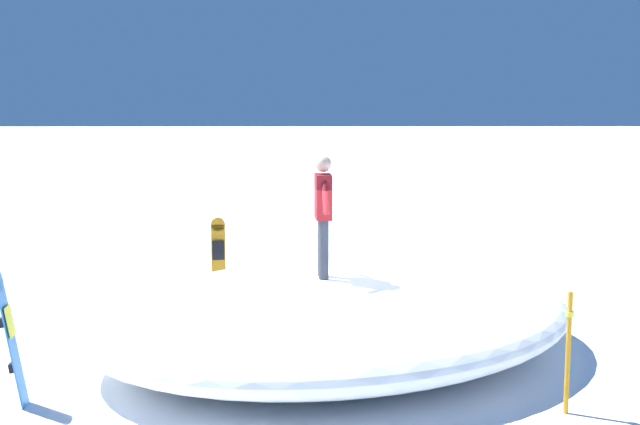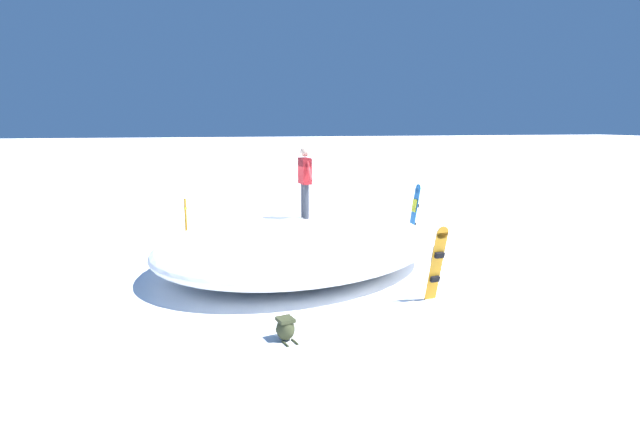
{
  "view_description": "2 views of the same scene",
  "coord_description": "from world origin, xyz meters",
  "px_view_note": "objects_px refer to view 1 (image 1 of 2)",
  "views": [
    {
      "loc": [
        -0.59,
        -11.32,
        3.7
      ],
      "look_at": [
        -0.5,
        0.59,
        2.08
      ],
      "focal_mm": 45.03,
      "sensor_mm": 36.0,
      "label": 1
    },
    {
      "loc": [
        2.36,
        12.41,
        3.56
      ],
      "look_at": [
        -0.79,
        0.27,
        1.37
      ],
      "focal_mm": 28.96,
      "sensor_mm": 36.0,
      "label": 2
    }
  ],
  "objects_px": {
    "snowboard_primary_upright": "(219,259)",
    "snowboard_secondary_upright": "(10,336)",
    "backpack_far": "(388,279)",
    "snowboarder_standing": "(323,207)",
    "trail_marker_pole": "(568,349)"
  },
  "relations": [
    {
      "from": "snowboard_primary_upright",
      "to": "snowboard_secondary_upright",
      "type": "xyz_separation_m",
      "value": [
        -1.92,
        -5.23,
        0.08
      ]
    },
    {
      "from": "snowboard_primary_upright",
      "to": "backpack_far",
      "type": "relative_size",
      "value": 3.02
    },
    {
      "from": "snowboarder_standing",
      "to": "snowboard_secondary_upright",
      "type": "relative_size",
      "value": 1.02
    },
    {
      "from": "snowboarder_standing",
      "to": "backpack_far",
      "type": "distance_m",
      "value": 5.03
    },
    {
      "from": "snowboard_secondary_upright",
      "to": "trail_marker_pole",
      "type": "height_order",
      "value": "snowboard_secondary_upright"
    },
    {
      "from": "trail_marker_pole",
      "to": "snowboard_primary_upright",
      "type": "bearing_deg",
      "value": 131.19
    },
    {
      "from": "snowboard_primary_upright",
      "to": "snowboard_secondary_upright",
      "type": "relative_size",
      "value": 0.92
    },
    {
      "from": "snowboard_secondary_upright",
      "to": "trail_marker_pole",
      "type": "distance_m",
      "value": 6.75
    },
    {
      "from": "trail_marker_pole",
      "to": "snowboarder_standing",
      "type": "bearing_deg",
      "value": 143.63
    },
    {
      "from": "snowboard_primary_upright",
      "to": "trail_marker_pole",
      "type": "distance_m",
      "value": 7.31
    },
    {
      "from": "snowboard_primary_upright",
      "to": "backpack_far",
      "type": "xyz_separation_m",
      "value": [
        3.26,
        1.03,
        -0.62
      ]
    },
    {
      "from": "backpack_far",
      "to": "trail_marker_pole",
      "type": "bearing_deg",
      "value": -76.65
    },
    {
      "from": "snowboard_primary_upright",
      "to": "backpack_far",
      "type": "bearing_deg",
      "value": 17.57
    },
    {
      "from": "snowboard_primary_upright",
      "to": "trail_marker_pole",
      "type": "relative_size",
      "value": 1.06
    },
    {
      "from": "snowboarder_standing",
      "to": "snowboard_primary_upright",
      "type": "distance_m",
      "value": 4.12
    }
  ]
}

